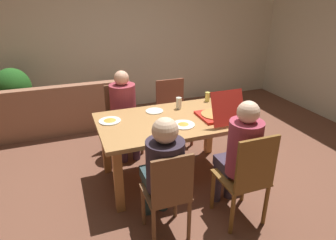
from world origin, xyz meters
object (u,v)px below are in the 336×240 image
plate_0 (183,124)px  potted_plant (14,93)px  person_1 (124,106)px  plate_2 (154,111)px  chair_1 (123,116)px  chair_0 (247,177)px  drinking_glass_1 (207,97)px  chair_2 (169,193)px  dining_table (171,128)px  drinking_glass_0 (179,103)px  couch (66,110)px  person_2 (163,166)px  person_0 (240,151)px  chair_3 (173,109)px  pizza_box_0 (217,114)px  plate_1 (110,121)px

plate_0 → potted_plant: potted_plant is taller
person_1 → plate_2: person_1 is taller
person_1 → potted_plant: person_1 is taller
chair_1 → chair_0: bearing=-68.2°
drinking_glass_1 → chair_2: bearing=-128.2°
dining_table → plate_0: plate_0 is taller
plate_0 → plate_2: bearing=109.3°
chair_0 → person_1: 1.94m
chair_1 → drinking_glass_0: bearing=-47.5°
drinking_glass_0 → couch: (-1.33, 1.75, -0.57)m
person_2 → plate_0: size_ratio=4.67×
dining_table → person_0: person_0 is taller
chair_1 → chair_3: size_ratio=1.02×
drinking_glass_0 → couch: drinking_glass_0 is taller
person_1 → drinking_glass_1: size_ratio=9.49×
person_2 → person_0: bearing=-3.5°
chair_0 → couch: size_ratio=0.48×
chair_0 → pizza_box_0: size_ratio=1.92×
chair_3 → plate_2: chair_3 is taller
person_1 → plate_2: (0.27, -0.49, 0.08)m
person_0 → chair_2: 0.80m
chair_2 → plate_2: (0.27, 1.22, 0.26)m
person_1 → chair_1: bearing=90.0°
plate_2 → pizza_box_0: bearing=-36.3°
pizza_box_0 → drinking_glass_1: bearing=74.0°
plate_1 → pizza_box_0: bearing=-16.2°
chair_0 → drinking_glass_0: chair_0 is taller
chair_0 → plate_2: (-0.49, 1.28, 0.25)m
pizza_box_0 → potted_plant: pizza_box_0 is taller
dining_table → chair_1: size_ratio=1.77×
potted_plant → chair_0: bearing=-54.1°
chair_0 → plate_2: size_ratio=4.62×
dining_table → plate_0: 0.24m
person_2 → plate_2: 1.12m
plate_2 → drinking_glass_0: (0.31, -0.01, 0.07)m
dining_table → pizza_box_0: (0.51, -0.16, 0.16)m
person_0 → pizza_box_0: size_ratio=2.42×
chair_2 → plate_1: 1.19m
chair_1 → person_0: bearing=-66.5°
dining_table → pizza_box_0: 0.56m
chair_1 → pizza_box_0: size_ratio=1.82×
chair_3 → drinking_glass_0: (-0.18, -0.66, 0.35)m
drinking_glass_0 → chair_2: bearing=-115.8°
chair_0 → couch: 3.38m
dining_table → plate_2: (-0.11, 0.29, 0.12)m
pizza_box_0 → couch: (-1.63, 2.19, -0.55)m
plate_0 → drinking_glass_1: drinking_glass_1 is taller
person_0 → drinking_glass_1: (0.28, 1.23, 0.11)m
chair_1 → person_2: bearing=-90.0°
chair_1 → plate_0: size_ratio=3.69×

